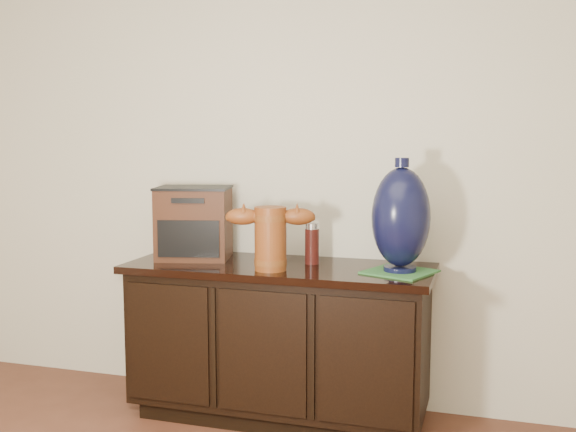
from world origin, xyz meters
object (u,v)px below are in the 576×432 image
(tv_radio, at_px, (194,223))
(spray_can, at_px, (312,244))
(sideboard, at_px, (279,340))
(lamp_base, at_px, (401,218))
(terracotta_vessel, at_px, (270,235))

(tv_radio, relative_size, spray_can, 2.11)
(sideboard, height_order, tv_radio, tv_radio)
(sideboard, height_order, spray_can, spray_can)
(tv_radio, xyz_separation_m, lamp_base, (1.04, -0.07, 0.07))
(tv_radio, bearing_deg, sideboard, -18.63)
(sideboard, bearing_deg, terracotta_vessel, -89.17)
(terracotta_vessel, distance_m, lamp_base, 0.59)
(tv_radio, height_order, lamp_base, lamp_base)
(sideboard, xyz_separation_m, tv_radio, (-0.46, 0.04, 0.55))
(sideboard, height_order, lamp_base, lamp_base)
(tv_radio, bearing_deg, terracotta_vessel, -34.57)
(terracotta_vessel, bearing_deg, sideboard, 74.87)
(sideboard, xyz_separation_m, spray_can, (0.14, 0.07, 0.47))
(terracotta_vessel, xyz_separation_m, tv_radio, (-0.46, 0.18, 0.02))
(sideboard, relative_size, spray_can, 7.39)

